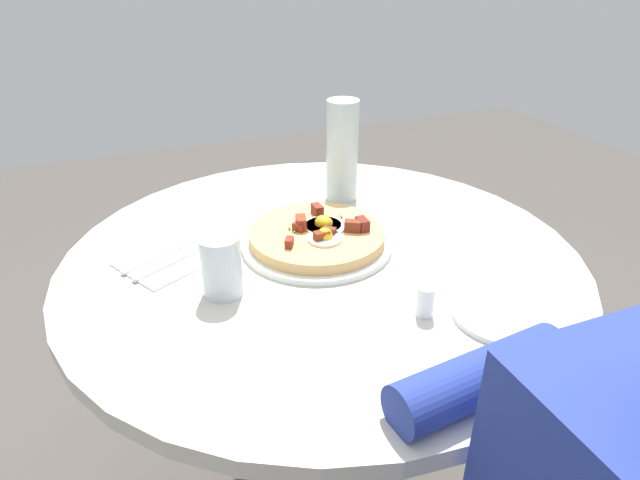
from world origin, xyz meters
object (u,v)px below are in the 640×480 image
object	(u,v)px
pizza_plate	(318,243)
salt_shaker	(425,301)
fork	(176,260)
dining_table	(322,328)
breakfast_pizza	(319,234)
water_bottle	(342,151)
bread_plate	(504,314)
knife	(164,254)
water_glass	(221,266)

from	to	relation	value
pizza_plate	salt_shaker	bearing A→B (deg)	14.92
pizza_plate	fork	world-z (taller)	pizza_plate
dining_table	fork	distance (m)	0.33
pizza_plate	salt_shaker	xyz separation A→B (m)	(0.27, 0.07, 0.02)
breakfast_pizza	water_bottle	distance (m)	0.25
dining_table	salt_shaker	distance (m)	0.33
breakfast_pizza	fork	xyz separation A→B (m)	(-0.04, -0.27, -0.02)
dining_table	water_bottle	size ratio (longest dim) A/B	4.30
salt_shaker	fork	bearing A→B (deg)	-132.43
bread_plate	water_bottle	xyz separation A→B (m)	(-0.52, -0.05, 0.11)
bread_plate	salt_shaker	size ratio (longest dim) A/B	3.13
pizza_plate	knife	world-z (taller)	pizza_plate
water_bottle	salt_shaker	bearing A→B (deg)	-7.75
breakfast_pizza	salt_shaker	xyz separation A→B (m)	(0.27, 0.07, 0.00)
bread_plate	water_glass	distance (m)	0.46
bread_plate	knife	size ratio (longest dim) A/B	0.92
dining_table	bread_plate	world-z (taller)	bread_plate
breakfast_pizza	fork	bearing A→B (deg)	-98.13
water_bottle	salt_shaker	xyz separation A→B (m)	(0.47, -0.06, -0.09)
bread_plate	water_bottle	distance (m)	0.53
breakfast_pizza	bread_plate	xyz separation A→B (m)	(0.32, 0.19, -0.02)
breakfast_pizza	fork	distance (m)	0.27
water_glass	water_bottle	distance (m)	0.45
dining_table	knife	world-z (taller)	knife
knife	pizza_plate	bearing A→B (deg)	-41.46
knife	water_bottle	size ratio (longest dim) A/B	0.79
dining_table	knife	xyz separation A→B (m)	(-0.10, -0.28, 0.19)
pizza_plate	water_bottle	xyz separation A→B (m)	(-0.19, 0.14, 0.11)
dining_table	knife	distance (m)	0.35
bread_plate	water_glass	world-z (taller)	water_glass
breakfast_pizza	water_glass	bearing A→B (deg)	-66.47
dining_table	bread_plate	bearing A→B (deg)	32.67
dining_table	breakfast_pizza	xyz separation A→B (m)	(-0.03, 0.00, 0.21)
dining_table	fork	xyz separation A→B (m)	(-0.07, -0.27, 0.19)
fork	knife	bearing A→B (deg)	90.00
breakfast_pizza	water_glass	distance (m)	0.23
dining_table	breakfast_pizza	world-z (taller)	breakfast_pizza
pizza_plate	fork	xyz separation A→B (m)	(-0.04, -0.27, 0.00)
water_glass	salt_shaker	bearing A→B (deg)	57.13
dining_table	pizza_plate	bearing A→B (deg)	177.11
water_glass	salt_shaker	xyz separation A→B (m)	(0.18, 0.28, -0.03)
water_glass	knife	bearing A→B (deg)	-154.70
breakfast_pizza	bread_plate	world-z (taller)	breakfast_pizza
pizza_plate	water_glass	size ratio (longest dim) A/B	2.75
pizza_plate	water_bottle	bearing A→B (deg)	144.72
bread_plate	knife	distance (m)	0.62
water_bottle	salt_shaker	distance (m)	0.48
breakfast_pizza	knife	xyz separation A→B (m)	(-0.07, -0.29, -0.02)
pizza_plate	breakfast_pizza	size ratio (longest dim) A/B	1.12
fork	knife	xyz separation A→B (m)	(-0.03, -0.02, 0.00)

